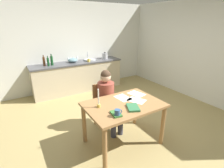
% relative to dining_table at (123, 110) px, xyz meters
% --- Properties ---
extents(ground_plane, '(5.20, 5.20, 0.04)m').
position_rel_dining_table_xyz_m(ground_plane, '(0.23, 0.51, -0.67)').
color(ground_plane, tan).
extents(wall_back, '(5.20, 0.12, 2.60)m').
position_rel_dining_table_xyz_m(wall_back, '(0.23, 3.11, 0.65)').
color(wall_back, silver).
rests_on(wall_back, ground).
extents(wall_right, '(0.12, 5.20, 2.60)m').
position_rel_dining_table_xyz_m(wall_right, '(2.83, 0.51, 0.65)').
color(wall_right, silver).
rests_on(wall_right, ground).
extents(kitchen_counter, '(2.71, 0.64, 0.90)m').
position_rel_dining_table_xyz_m(kitchen_counter, '(0.23, 2.75, -0.20)').
color(kitchen_counter, beige).
rests_on(kitchen_counter, ground).
extents(dining_table, '(1.25, 0.87, 0.77)m').
position_rel_dining_table_xyz_m(dining_table, '(0.00, 0.00, 0.00)').
color(dining_table, '#9E7042').
rests_on(dining_table, ground).
extents(chair_at_table, '(0.42, 0.42, 0.88)m').
position_rel_dining_table_xyz_m(chair_at_table, '(-0.00, 0.67, -0.16)').
color(chair_at_table, '#9E7042').
rests_on(chair_at_table, ground).
extents(person_seated, '(0.33, 0.60, 1.19)m').
position_rel_dining_table_xyz_m(person_seated, '(0.00, 0.53, 0.03)').
color(person_seated, brown).
rests_on(person_seated, ground).
extents(coffee_mug, '(0.12, 0.08, 0.11)m').
position_rel_dining_table_xyz_m(coffee_mug, '(-0.30, -0.28, 0.17)').
color(coffee_mug, '#33598C').
rests_on(coffee_mug, dining_table).
extents(candlestick, '(0.06, 0.06, 0.31)m').
position_rel_dining_table_xyz_m(candlestick, '(-0.41, 0.10, 0.20)').
color(candlestick, gold).
rests_on(candlestick, dining_table).
extents(book_magazine, '(0.26, 0.30, 0.03)m').
position_rel_dining_table_xyz_m(book_magazine, '(0.03, -0.21, 0.13)').
color(book_magazine, '#327146').
rests_on(book_magazine, dining_table).
extents(book_cookery, '(0.15, 0.22, 0.02)m').
position_rel_dining_table_xyz_m(book_cookery, '(-0.30, -0.23, 0.13)').
color(book_cookery, '#3A7535').
rests_on(book_cookery, dining_table).
extents(paper_letter, '(0.32, 0.36, 0.00)m').
position_rel_dining_table_xyz_m(paper_letter, '(0.26, -0.01, 0.12)').
color(paper_letter, white).
rests_on(paper_letter, dining_table).
extents(paper_bill, '(0.23, 0.31, 0.00)m').
position_rel_dining_table_xyz_m(paper_bill, '(0.12, 0.19, 0.12)').
color(paper_bill, white).
rests_on(paper_bill, dining_table).
extents(paper_envelope, '(0.26, 0.33, 0.00)m').
position_rel_dining_table_xyz_m(paper_envelope, '(0.43, 0.20, 0.12)').
color(paper_envelope, white).
rests_on(paper_envelope, dining_table).
extents(sink_unit, '(0.36, 0.36, 0.24)m').
position_rel_dining_table_xyz_m(sink_unit, '(0.63, 2.76, 0.27)').
color(sink_unit, '#B2B7BC').
rests_on(sink_unit, kitchen_counter).
extents(bottle_oil, '(0.06, 0.06, 0.30)m').
position_rel_dining_table_xyz_m(bottle_oil, '(-0.70, 2.76, 0.37)').
color(bottle_oil, '#593319').
rests_on(bottle_oil, kitchen_counter).
extents(bottle_vinegar, '(0.06, 0.06, 0.27)m').
position_rel_dining_table_xyz_m(bottle_vinegar, '(-0.61, 2.71, 0.36)').
color(bottle_vinegar, '#194C23').
rests_on(bottle_vinegar, kitchen_counter).
extents(bottle_wine_red, '(0.07, 0.07, 0.31)m').
position_rel_dining_table_xyz_m(bottle_wine_red, '(-0.50, 2.74, 0.38)').
color(bottle_wine_red, '#194C23').
rests_on(bottle_wine_red, kitchen_counter).
extents(mixing_bowl, '(0.28, 0.28, 0.12)m').
position_rel_dining_table_xyz_m(mixing_bowl, '(0.10, 2.78, 0.31)').
color(mixing_bowl, '#668C99').
rests_on(mixing_bowl, kitchen_counter).
extents(stovetop_kettle, '(0.18, 0.18, 0.22)m').
position_rel_dining_table_xyz_m(stovetop_kettle, '(1.17, 2.75, 0.35)').
color(stovetop_kettle, '#B7BABF').
rests_on(stovetop_kettle, kitchen_counter).
extents(wine_glass_near_sink, '(0.07, 0.07, 0.15)m').
position_rel_dining_table_xyz_m(wine_glass_near_sink, '(0.29, 2.90, 0.36)').
color(wine_glass_near_sink, silver).
rests_on(wine_glass_near_sink, kitchen_counter).
extents(wine_glass_by_kettle, '(0.07, 0.07, 0.15)m').
position_rel_dining_table_xyz_m(wine_glass_by_kettle, '(0.17, 2.90, 0.36)').
color(wine_glass_by_kettle, silver).
rests_on(wine_glass_by_kettle, kitchen_counter).
extents(wine_glass_back_left, '(0.07, 0.07, 0.15)m').
position_rel_dining_table_xyz_m(wine_glass_back_left, '(0.07, 2.90, 0.36)').
color(wine_glass_back_left, silver).
rests_on(wine_glass_back_left, kitchen_counter).
extents(wine_glass_back_right, '(0.07, 0.07, 0.15)m').
position_rel_dining_table_xyz_m(wine_glass_back_right, '(0.01, 2.90, 0.36)').
color(wine_glass_back_right, silver).
rests_on(wine_glass_back_right, kitchen_counter).
extents(teacup_on_counter, '(0.12, 0.08, 0.09)m').
position_rel_dining_table_xyz_m(teacup_on_counter, '(0.54, 2.60, 0.29)').
color(teacup_on_counter, '#F2CC4C').
rests_on(teacup_on_counter, kitchen_counter).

